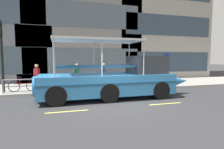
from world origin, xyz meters
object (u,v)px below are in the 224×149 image
(pedestrian_mid_right, at_px, (77,73))
(pedestrian_near_stern, at_px, (37,75))
(duck_tour_boat, at_px, (116,80))
(parking_sign, at_px, (166,63))
(leaned_bicycle, at_px, (23,86))
(pedestrian_near_bow, at_px, (144,72))
(traffic_light_pole, at_px, (1,49))
(pedestrian_mid_left, at_px, (104,72))

(pedestrian_mid_right, distance_m, pedestrian_near_stern, 2.60)
(duck_tour_boat, bearing_deg, parking_sign, 29.46)
(leaned_bicycle, relative_size, pedestrian_near_bow, 1.05)
(parking_sign, xyz_separation_m, pedestrian_mid_right, (-7.11, -0.01, -0.65))
(traffic_light_pole, height_order, pedestrian_mid_left, traffic_light_pole)
(parking_sign, bearing_deg, pedestrian_mid_left, 175.21)
(parking_sign, distance_m, pedestrian_near_stern, 9.73)
(duck_tour_boat, height_order, pedestrian_mid_left, duck_tour_boat)
(pedestrian_mid_left, bearing_deg, parking_sign, -4.79)
(parking_sign, relative_size, pedestrian_near_stern, 1.46)
(traffic_light_pole, distance_m, parking_sign, 11.69)
(parking_sign, relative_size, pedestrian_mid_right, 1.43)
(traffic_light_pole, height_order, pedestrian_near_bow, traffic_light_pole)
(pedestrian_near_stern, bearing_deg, parking_sign, 0.14)
(parking_sign, xyz_separation_m, duck_tour_boat, (-5.14, -2.91, -0.82))
(leaned_bicycle, distance_m, pedestrian_near_stern, 1.08)
(traffic_light_pole, relative_size, duck_tour_boat, 0.47)
(parking_sign, distance_m, pedestrian_mid_right, 7.14)
(traffic_light_pole, height_order, parking_sign, traffic_light_pole)
(leaned_bicycle, bearing_deg, pedestrian_near_stern, 19.85)
(pedestrian_mid_right, bearing_deg, traffic_light_pole, -177.03)
(pedestrian_near_bow, relative_size, pedestrian_near_stern, 0.97)
(pedestrian_near_stern, bearing_deg, pedestrian_mid_right, 0.41)
(parking_sign, bearing_deg, pedestrian_mid_right, -179.96)
(leaned_bicycle, relative_size, duck_tour_boat, 0.19)
(parking_sign, height_order, duck_tour_boat, duck_tour_boat)
(traffic_light_pole, xyz_separation_m, pedestrian_mid_right, (4.54, 0.24, -1.60))
(pedestrian_mid_right, bearing_deg, pedestrian_mid_left, 11.83)
(parking_sign, height_order, pedestrian_mid_right, parking_sign)
(parking_sign, relative_size, duck_tour_boat, 0.27)
(leaned_bicycle, xyz_separation_m, pedestrian_mid_left, (5.45, 0.74, 0.68))
(leaned_bicycle, xyz_separation_m, pedestrian_near_bow, (8.78, 0.81, 0.63))
(leaned_bicycle, distance_m, pedestrian_near_bow, 8.84)
(leaned_bicycle, bearing_deg, traffic_light_pole, 176.38)
(pedestrian_near_bow, bearing_deg, pedestrian_near_stern, -176.29)
(leaned_bicycle, bearing_deg, duck_tour_boat, -25.78)
(leaned_bicycle, bearing_deg, pedestrian_mid_left, 7.70)
(traffic_light_pole, relative_size, pedestrian_near_stern, 2.55)
(duck_tour_boat, relative_size, pedestrian_near_bow, 5.59)
(pedestrian_near_stern, bearing_deg, pedestrian_near_bow, 3.71)
(traffic_light_pole, distance_m, leaned_bicycle, 2.54)
(pedestrian_near_bow, bearing_deg, traffic_light_pole, -175.77)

